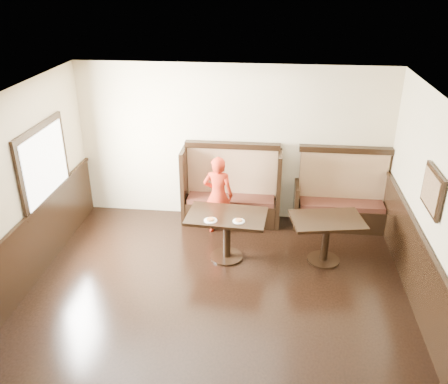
# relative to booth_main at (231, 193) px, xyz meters

# --- Properties ---
(ground) EXTENTS (7.00, 7.00, 0.00)m
(ground) POSITION_rel_booth_main_xyz_m (0.00, -3.30, -0.53)
(ground) COLOR black
(ground) RESTS_ON ground
(room_shell) EXTENTS (7.00, 7.00, 7.00)m
(room_shell) POSITION_rel_booth_main_xyz_m (-0.30, -3.01, 0.14)
(room_shell) COLOR beige
(room_shell) RESTS_ON ground
(booth_main) EXTENTS (1.75, 0.72, 1.45)m
(booth_main) POSITION_rel_booth_main_xyz_m (0.00, 0.00, 0.00)
(booth_main) COLOR black
(booth_main) RESTS_ON ground
(booth_neighbor) EXTENTS (1.65, 0.72, 1.45)m
(booth_neighbor) POSITION_rel_booth_main_xyz_m (1.95, -0.00, -0.05)
(booth_neighbor) COLOR black
(booth_neighbor) RESTS_ON ground
(table_main) EXTENTS (1.26, 0.84, 0.77)m
(table_main) POSITION_rel_booth_main_xyz_m (0.05, -1.28, 0.07)
(table_main) COLOR black
(table_main) RESTS_ON ground
(table_neighbor) EXTENTS (1.19, 0.89, 0.75)m
(table_neighbor) POSITION_rel_booth_main_xyz_m (1.59, -1.20, 0.03)
(table_neighbor) COLOR black
(table_neighbor) RESTS_ON ground
(child) EXTENTS (0.54, 0.37, 1.41)m
(child) POSITION_rel_booth_main_xyz_m (-0.18, -0.47, 0.18)
(child) COLOR #AB2612
(child) RESTS_ON ground
(pizza_plate_left) EXTENTS (0.20, 0.20, 0.04)m
(pizza_plate_left) POSITION_rel_booth_main_xyz_m (-0.18, -1.49, 0.26)
(pizza_plate_left) COLOR white
(pizza_plate_left) RESTS_ON table_main
(pizza_plate_right) EXTENTS (0.18, 0.18, 0.03)m
(pizza_plate_right) POSITION_rel_booth_main_xyz_m (0.25, -1.47, 0.26)
(pizza_plate_right) COLOR white
(pizza_plate_right) RESTS_ON table_main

